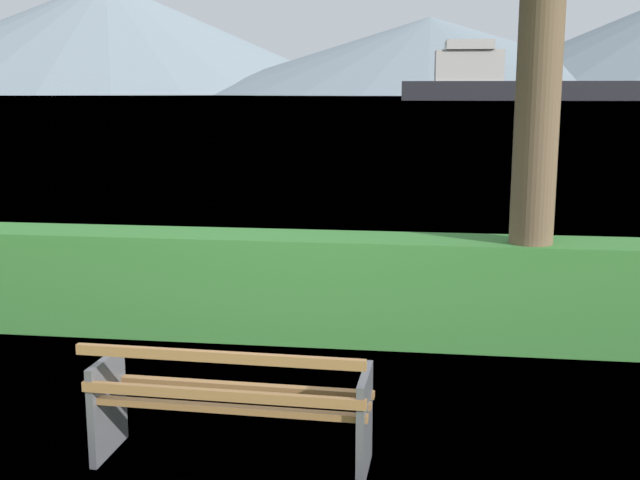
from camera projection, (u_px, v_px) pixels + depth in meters
name	position (u px, v px, depth m)	size (l,w,h in m)	color
ground_plane	(234.00, 461.00, 5.24)	(1400.00, 1400.00, 0.00)	olive
water_surface	(427.00, 97.00, 306.11)	(620.00, 620.00, 0.00)	slate
park_bench	(230.00, 404.00, 5.10)	(1.84, 0.63, 0.87)	olive
hedge_row	(300.00, 286.00, 7.81)	(9.88, 0.70, 1.03)	#387A33
cargo_ship_large	(558.00, 84.00, 200.07)	(94.27, 15.89, 15.03)	#232328
distant_hills	(390.00, 39.00, 553.27)	(835.15, 424.38, 84.93)	gray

